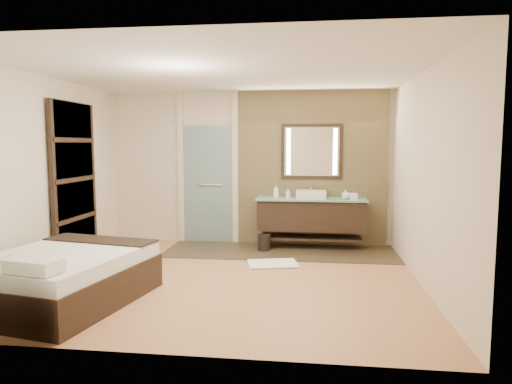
# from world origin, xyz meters

# --- Properties ---
(floor) EXTENTS (5.00, 5.00, 0.00)m
(floor) POSITION_xyz_m (0.00, 0.00, 0.00)
(floor) COLOR #AF7849
(floor) RESTS_ON ground
(tile_strip) EXTENTS (3.80, 1.30, 0.01)m
(tile_strip) POSITION_xyz_m (0.60, 1.60, 0.01)
(tile_strip) COLOR #35291D
(tile_strip) RESTS_ON floor
(stone_wall) EXTENTS (2.60, 0.08, 2.70)m
(stone_wall) POSITION_xyz_m (1.10, 2.21, 1.35)
(stone_wall) COLOR tan
(stone_wall) RESTS_ON floor
(vanity) EXTENTS (1.85, 0.55, 0.88)m
(vanity) POSITION_xyz_m (1.10, 1.92, 0.58)
(vanity) COLOR black
(vanity) RESTS_ON stone_wall
(mirror_unit) EXTENTS (1.06, 0.04, 0.96)m
(mirror_unit) POSITION_xyz_m (1.10, 2.16, 1.65)
(mirror_unit) COLOR black
(mirror_unit) RESTS_ON stone_wall
(frosted_door) EXTENTS (1.10, 0.12, 2.70)m
(frosted_door) POSITION_xyz_m (-0.75, 2.20, 1.14)
(frosted_door) COLOR #A8D5D5
(frosted_door) RESTS_ON floor
(shoji_partition) EXTENTS (0.06, 1.20, 2.40)m
(shoji_partition) POSITION_xyz_m (-2.43, 0.60, 1.21)
(shoji_partition) COLOR black
(shoji_partition) RESTS_ON floor
(bed) EXTENTS (1.79, 2.08, 0.71)m
(bed) POSITION_xyz_m (-1.65, -1.16, 0.29)
(bed) COLOR black
(bed) RESTS_ON floor
(bath_mat) EXTENTS (0.82, 0.66, 0.02)m
(bath_mat) POSITION_xyz_m (0.55, 0.75, 0.02)
(bath_mat) COLOR white
(bath_mat) RESTS_ON floor
(waste_bin) EXTENTS (0.28, 0.28, 0.27)m
(waste_bin) POSITION_xyz_m (0.33, 1.62, 0.14)
(waste_bin) COLOR black
(waste_bin) RESTS_ON floor
(tissue_box) EXTENTS (0.15, 0.15, 0.10)m
(tissue_box) POSITION_xyz_m (1.79, 1.82, 0.92)
(tissue_box) COLOR white
(tissue_box) RESTS_ON vanity
(soap_bottle_a) EXTENTS (0.11, 0.11, 0.22)m
(soap_bottle_a) POSITION_xyz_m (0.50, 1.85, 0.98)
(soap_bottle_a) COLOR white
(soap_bottle_a) RESTS_ON vanity
(soap_bottle_b) EXTENTS (0.08, 0.08, 0.16)m
(soap_bottle_b) POSITION_xyz_m (0.70, 1.98, 0.95)
(soap_bottle_b) COLOR #B2B2B2
(soap_bottle_b) RESTS_ON vanity
(soap_bottle_c) EXTENTS (0.16, 0.16, 0.16)m
(soap_bottle_c) POSITION_xyz_m (1.67, 1.81, 0.94)
(soap_bottle_c) COLOR silver
(soap_bottle_c) RESTS_ON vanity
(cup) EXTENTS (0.14, 0.14, 0.09)m
(cup) POSITION_xyz_m (1.68, 2.01, 0.91)
(cup) COLOR silver
(cup) RESTS_ON vanity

